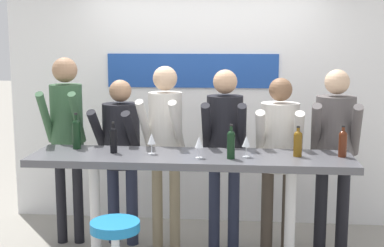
# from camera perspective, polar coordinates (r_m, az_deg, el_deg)

# --- Properties ---
(back_wall) EXTENTS (4.27, 0.12, 2.44)m
(back_wall) POSITION_cam_1_polar(r_m,az_deg,el_deg) (5.82, 1.23, 1.41)
(back_wall) COLOR white
(back_wall) RESTS_ON ground_plane
(tasting_table) EXTENTS (2.67, 0.64, 1.04)m
(tasting_table) POSITION_cam_1_polar(r_m,az_deg,el_deg) (4.48, -0.12, -5.17)
(tasting_table) COLOR #4C4C51
(tasting_table) RESTS_ON ground_plane
(person_far_left) EXTENTS (0.39, 0.54, 1.82)m
(person_far_left) POSITION_cam_1_polar(r_m,az_deg,el_deg) (5.25, -13.23, -0.40)
(person_far_left) COLOR black
(person_far_left) RESTS_ON ground_plane
(person_left) EXTENTS (0.48, 0.57, 1.61)m
(person_left) POSITION_cam_1_polar(r_m,az_deg,el_deg) (5.16, -7.58, -2.19)
(person_left) COLOR #23283D
(person_left) RESTS_ON ground_plane
(person_center_left) EXTENTS (0.42, 0.55, 1.75)m
(person_center_left) POSITION_cam_1_polar(r_m,az_deg,el_deg) (5.01, -2.88, -1.27)
(person_center_left) COLOR gray
(person_center_left) RESTS_ON ground_plane
(person_center) EXTENTS (0.40, 0.52, 1.72)m
(person_center) POSITION_cam_1_polar(r_m,az_deg,el_deg) (4.98, 3.49, -1.67)
(person_center) COLOR #23283D
(person_center) RESTS_ON ground_plane
(person_center_right) EXTENTS (0.45, 0.54, 1.65)m
(person_center_right) POSITION_cam_1_polar(r_m,az_deg,el_deg) (4.99, 9.28, -2.37)
(person_center_right) COLOR #473D33
(person_center_right) RESTS_ON ground_plane
(person_right) EXTENTS (0.47, 0.58, 1.73)m
(person_right) POSITION_cam_1_polar(r_m,az_deg,el_deg) (5.03, 14.97, -1.86)
(person_right) COLOR black
(person_right) RESTS_ON ground_plane
(wine_bottle_0) EXTENTS (0.07, 0.07, 0.25)m
(wine_bottle_0) POSITION_cam_1_polar(r_m,az_deg,el_deg) (4.46, 11.23, -1.97)
(wine_bottle_0) COLOR brown
(wine_bottle_0) RESTS_ON tasting_table
(wine_bottle_1) EXTENTS (0.07, 0.07, 0.26)m
(wine_bottle_1) POSITION_cam_1_polar(r_m,az_deg,el_deg) (4.53, 15.79, -1.95)
(wine_bottle_1) COLOR #4C1E0F
(wine_bottle_1) RESTS_ON tasting_table
(wine_bottle_2) EXTENTS (0.06, 0.06, 0.28)m
(wine_bottle_2) POSITION_cam_1_polar(r_m,az_deg,el_deg) (4.30, 4.18, -2.09)
(wine_bottle_2) COLOR black
(wine_bottle_2) RESTS_ON tasting_table
(wine_bottle_3) EXTENTS (0.07, 0.07, 0.32)m
(wine_bottle_3) POSITION_cam_1_polar(r_m,az_deg,el_deg) (4.78, -12.23, -0.95)
(wine_bottle_3) COLOR black
(wine_bottle_3) RESTS_ON tasting_table
(wine_bottle_4) EXTENTS (0.06, 0.06, 0.27)m
(wine_bottle_4) POSITION_cam_1_polar(r_m,az_deg,el_deg) (4.55, -8.37, -1.63)
(wine_bottle_4) COLOR black
(wine_bottle_4) RESTS_ON tasting_table
(wine_glass_0) EXTENTS (0.07, 0.07, 0.18)m
(wine_glass_0) POSITION_cam_1_polar(r_m,az_deg,el_deg) (4.31, 0.75, -2.09)
(wine_glass_0) COLOR silver
(wine_glass_0) RESTS_ON tasting_table
(wine_glass_1) EXTENTS (0.07, 0.07, 0.18)m
(wine_glass_1) POSITION_cam_1_polar(r_m,az_deg,el_deg) (4.47, -4.34, -1.70)
(wine_glass_1) COLOR silver
(wine_glass_1) RESTS_ON tasting_table
(wine_glass_2) EXTENTS (0.07, 0.07, 0.18)m
(wine_glass_2) POSITION_cam_1_polar(r_m,az_deg,el_deg) (4.37, 5.81, -1.98)
(wine_glass_2) COLOR silver
(wine_glass_2) RESTS_ON tasting_table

